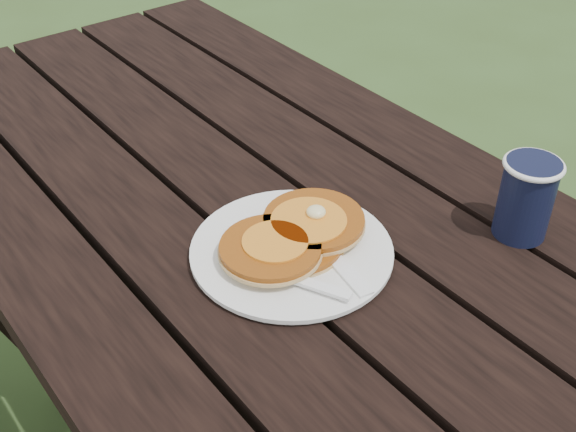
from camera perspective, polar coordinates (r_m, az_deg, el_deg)
picnic_table at (r=1.24m, az=1.77°, el=-16.35°), size 1.36×1.80×0.75m
plate at (r=0.95m, az=0.29°, el=-2.83°), size 0.30×0.30×0.01m
pancake_stack at (r=0.95m, az=0.50°, el=-1.53°), size 0.22×0.15×0.04m
knife at (r=0.94m, az=3.33°, el=-2.97°), size 0.05×0.18×0.00m
fork at (r=0.89m, az=1.69°, el=-5.35°), size 0.10×0.16×0.01m
coffee_cup at (r=1.00m, az=18.36°, el=1.63°), size 0.08×0.08×0.11m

